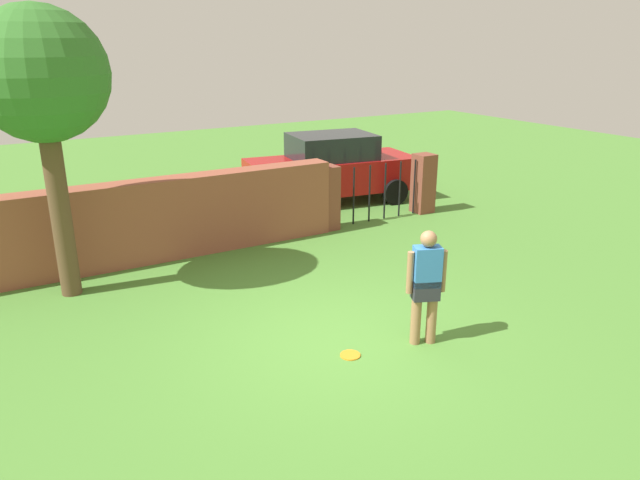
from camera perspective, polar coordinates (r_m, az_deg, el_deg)
The scene contains 7 objects.
ground_plane at distance 8.35m, azimuth 1.72°, elevation -9.66°, with size 40.00×40.00×0.00m, color #4C8433.
brick_wall at distance 11.38m, azimuth -16.79°, elevation 1.63°, with size 7.75×0.50×1.54m, color brown.
tree at distance 9.85m, azimuth -25.25°, elevation 13.80°, with size 1.99×1.99×4.48m.
person at distance 8.04m, azimuth 10.14°, elevation -4.03°, with size 0.50×0.34×1.62m.
fence_gate at distance 13.55m, azimuth 5.53°, elevation 4.77°, with size 3.11×0.44×1.40m.
car at distance 15.03m, azimuth 1.12°, elevation 6.90°, with size 4.39×2.36×1.72m.
frisbee_orange at distance 8.00m, azimuth 2.92°, elevation -10.99°, with size 0.27×0.27×0.02m, color orange.
Camera 1 is at (-3.91, -6.20, 4.00)m, focal length 33.30 mm.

